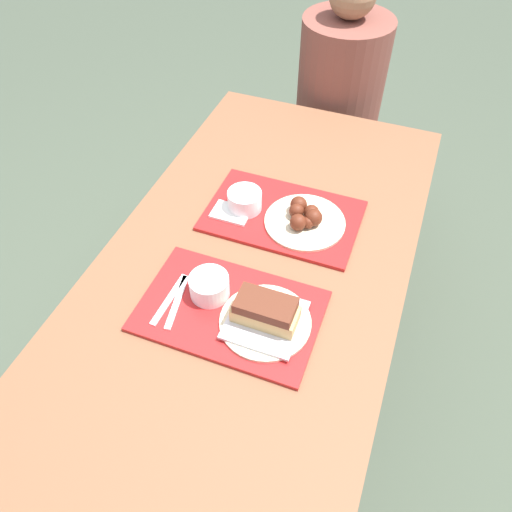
{
  "coord_description": "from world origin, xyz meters",
  "views": [
    {
      "loc": [
        0.33,
        -0.84,
        1.75
      ],
      "look_at": [
        0.01,
        -0.01,
        0.76
      ],
      "focal_mm": 35.0,
      "sensor_mm": 36.0,
      "label": 1
    }
  ],
  "objects_px": {
    "tray_far": "(283,216)",
    "bowl_coleslaw_far": "(245,200)",
    "bowl_coleslaw_near": "(209,285)",
    "brisket_sandwich_plate": "(265,315)",
    "wings_plate_far": "(304,218)",
    "tray_near": "(230,311)",
    "person_seated_across": "(341,83)"
  },
  "relations": [
    {
      "from": "bowl_coleslaw_far",
      "to": "person_seated_across",
      "type": "height_order",
      "value": "person_seated_across"
    },
    {
      "from": "tray_near",
      "to": "bowl_coleslaw_far",
      "type": "bearing_deg",
      "value": 105.89
    },
    {
      "from": "tray_far",
      "to": "brisket_sandwich_plate",
      "type": "bearing_deg",
      "value": -77.64
    },
    {
      "from": "tray_near",
      "to": "wings_plate_far",
      "type": "xyz_separation_m",
      "value": [
        0.08,
        0.36,
        0.03
      ]
    },
    {
      "from": "tray_far",
      "to": "person_seated_across",
      "type": "bearing_deg",
      "value": 92.19
    },
    {
      "from": "tray_near",
      "to": "bowl_coleslaw_far",
      "type": "xyz_separation_m",
      "value": [
        -0.1,
        0.36,
        0.04
      ]
    },
    {
      "from": "bowl_coleslaw_near",
      "to": "person_seated_across",
      "type": "bearing_deg",
      "value": 87.67
    },
    {
      "from": "tray_near",
      "to": "bowl_coleslaw_far",
      "type": "distance_m",
      "value": 0.38
    },
    {
      "from": "brisket_sandwich_plate",
      "to": "wings_plate_far",
      "type": "xyz_separation_m",
      "value": [
        -0.01,
        0.37,
        -0.01
      ]
    },
    {
      "from": "tray_near",
      "to": "person_seated_across",
      "type": "bearing_deg",
      "value": 90.9
    },
    {
      "from": "tray_far",
      "to": "bowl_coleslaw_near",
      "type": "height_order",
      "value": "bowl_coleslaw_near"
    },
    {
      "from": "bowl_coleslaw_near",
      "to": "brisket_sandwich_plate",
      "type": "relative_size",
      "value": 0.45
    },
    {
      "from": "bowl_coleslaw_near",
      "to": "person_seated_across",
      "type": "relative_size",
      "value": 0.14
    },
    {
      "from": "tray_far",
      "to": "person_seated_across",
      "type": "distance_m",
      "value": 0.83
    },
    {
      "from": "person_seated_across",
      "to": "bowl_coleslaw_near",
      "type": "bearing_deg",
      "value": -92.33
    },
    {
      "from": "tray_near",
      "to": "bowl_coleslaw_near",
      "type": "bearing_deg",
      "value": 156.84
    },
    {
      "from": "tray_near",
      "to": "wings_plate_far",
      "type": "relative_size",
      "value": 1.91
    },
    {
      "from": "tray_far",
      "to": "bowl_coleslaw_far",
      "type": "xyz_separation_m",
      "value": [
        -0.12,
        -0.01,
        0.04
      ]
    },
    {
      "from": "bowl_coleslaw_near",
      "to": "brisket_sandwich_plate",
      "type": "xyz_separation_m",
      "value": [
        0.16,
        -0.03,
        -0.0
      ]
    },
    {
      "from": "tray_near",
      "to": "tray_far",
      "type": "distance_m",
      "value": 0.38
    },
    {
      "from": "bowl_coleslaw_far",
      "to": "brisket_sandwich_plate",
      "type": "bearing_deg",
      "value": -61.51
    },
    {
      "from": "bowl_coleslaw_near",
      "to": "brisket_sandwich_plate",
      "type": "height_order",
      "value": "brisket_sandwich_plate"
    },
    {
      "from": "bowl_coleslaw_near",
      "to": "brisket_sandwich_plate",
      "type": "distance_m",
      "value": 0.17
    },
    {
      "from": "tray_far",
      "to": "bowl_coleslaw_far",
      "type": "relative_size",
      "value": 4.44
    },
    {
      "from": "brisket_sandwich_plate",
      "to": "bowl_coleslaw_far",
      "type": "height_order",
      "value": "brisket_sandwich_plate"
    },
    {
      "from": "tray_far",
      "to": "brisket_sandwich_plate",
      "type": "xyz_separation_m",
      "value": [
        0.08,
        -0.38,
        0.04
      ]
    },
    {
      "from": "tray_near",
      "to": "bowl_coleslaw_near",
      "type": "xyz_separation_m",
      "value": [
        -0.07,
        0.03,
        0.04
      ]
    },
    {
      "from": "bowl_coleslaw_far",
      "to": "wings_plate_far",
      "type": "height_order",
      "value": "bowl_coleslaw_far"
    },
    {
      "from": "tray_near",
      "to": "brisket_sandwich_plate",
      "type": "relative_size",
      "value": 2.0
    },
    {
      "from": "bowl_coleslaw_far",
      "to": "person_seated_across",
      "type": "relative_size",
      "value": 0.14
    },
    {
      "from": "bowl_coleslaw_near",
      "to": "wings_plate_far",
      "type": "bearing_deg",
      "value": 66.15
    },
    {
      "from": "tray_far",
      "to": "person_seated_across",
      "type": "xyz_separation_m",
      "value": [
        -0.03,
        0.83,
        -0.0
      ]
    }
  ]
}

